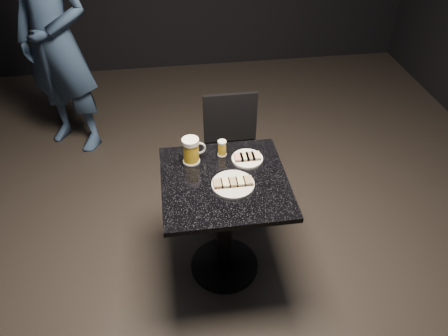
{
  "coord_description": "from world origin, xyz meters",
  "views": [
    {
      "loc": [
        -0.26,
        -1.81,
        2.32
      ],
      "look_at": [
        0.0,
        0.02,
        0.82
      ],
      "focal_mm": 35.0,
      "sensor_mm": 36.0,
      "label": 1
    }
  ],
  "objects_px": {
    "plate_large": "(233,184)",
    "beer_tumbler": "(222,148)",
    "chair": "(232,147)",
    "table": "(224,211)",
    "beer_mug": "(191,150)",
    "plate_small": "(247,159)",
    "patron": "(55,41)"
  },
  "relations": [
    {
      "from": "plate_large",
      "to": "beer_tumbler",
      "type": "xyz_separation_m",
      "value": [
        -0.02,
        0.28,
        0.04
      ]
    },
    {
      "from": "beer_tumbler",
      "to": "chair",
      "type": "xyz_separation_m",
      "value": [
        0.13,
        0.41,
        -0.3
      ]
    },
    {
      "from": "table",
      "to": "beer_mug",
      "type": "distance_m",
      "value": 0.41
    },
    {
      "from": "plate_small",
      "to": "beer_mug",
      "type": "distance_m",
      "value": 0.33
    },
    {
      "from": "plate_small",
      "to": "patron",
      "type": "xyz_separation_m",
      "value": [
        -1.26,
        1.45,
        0.19
      ]
    },
    {
      "from": "chair",
      "to": "plate_large",
      "type": "bearing_deg",
      "value": -99.03
    },
    {
      "from": "table",
      "to": "chair",
      "type": "height_order",
      "value": "chair"
    },
    {
      "from": "patron",
      "to": "chair",
      "type": "distance_m",
      "value": 1.65
    },
    {
      "from": "beer_mug",
      "to": "beer_tumbler",
      "type": "distance_m",
      "value": 0.19
    },
    {
      "from": "table",
      "to": "patron",
      "type": "bearing_deg",
      "value": 124.46
    },
    {
      "from": "beer_mug",
      "to": "plate_large",
      "type": "bearing_deg",
      "value": -50.2
    },
    {
      "from": "plate_small",
      "to": "beer_mug",
      "type": "height_order",
      "value": "beer_mug"
    },
    {
      "from": "patron",
      "to": "beer_mug",
      "type": "relative_size",
      "value": 11.98
    },
    {
      "from": "plate_large",
      "to": "patron",
      "type": "xyz_separation_m",
      "value": [
        -1.14,
        1.66,
        0.19
      ]
    },
    {
      "from": "table",
      "to": "plate_small",
      "type": "bearing_deg",
      "value": 45.64
    },
    {
      "from": "plate_large",
      "to": "table",
      "type": "bearing_deg",
      "value": 127.8
    },
    {
      "from": "table",
      "to": "beer_tumbler",
      "type": "height_order",
      "value": "beer_tumbler"
    },
    {
      "from": "table",
      "to": "beer_tumbler",
      "type": "distance_m",
      "value": 0.37
    },
    {
      "from": "plate_large",
      "to": "plate_small",
      "type": "height_order",
      "value": "same"
    },
    {
      "from": "patron",
      "to": "beer_tumbler",
      "type": "xyz_separation_m",
      "value": [
        1.12,
        -1.38,
        -0.15
      ]
    },
    {
      "from": "plate_small",
      "to": "plate_large",
      "type": "bearing_deg",
      "value": -119.2
    },
    {
      "from": "beer_mug",
      "to": "chair",
      "type": "bearing_deg",
      "value": 54.91
    },
    {
      "from": "plate_small",
      "to": "table",
      "type": "bearing_deg",
      "value": -134.36
    },
    {
      "from": "plate_small",
      "to": "patron",
      "type": "relative_size",
      "value": 0.1
    },
    {
      "from": "plate_large",
      "to": "chair",
      "type": "bearing_deg",
      "value": 80.97
    },
    {
      "from": "patron",
      "to": "table",
      "type": "distance_m",
      "value": 2.0
    },
    {
      "from": "plate_large",
      "to": "beer_mug",
      "type": "bearing_deg",
      "value": 129.8
    },
    {
      "from": "plate_small",
      "to": "patron",
      "type": "height_order",
      "value": "patron"
    },
    {
      "from": "beer_mug",
      "to": "beer_tumbler",
      "type": "xyz_separation_m",
      "value": [
        0.18,
        0.04,
        -0.03
      ]
    },
    {
      "from": "plate_large",
      "to": "patron",
      "type": "height_order",
      "value": "patron"
    },
    {
      "from": "patron",
      "to": "table",
      "type": "height_order",
      "value": "patron"
    },
    {
      "from": "chair",
      "to": "beer_mug",
      "type": "bearing_deg",
      "value": -125.09
    }
  ]
}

